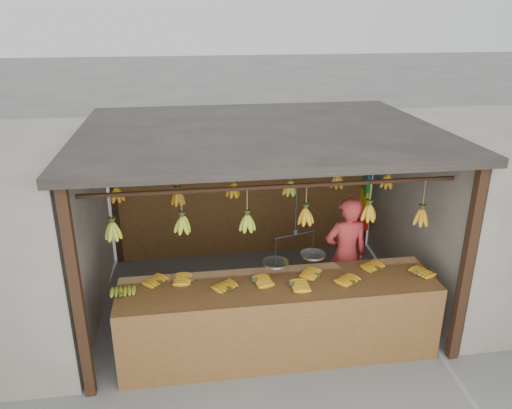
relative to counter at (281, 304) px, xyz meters
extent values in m
plane|color=#5B5B57|center=(-0.04, 1.23, -0.71)|extent=(80.00, 80.00, 0.00)
cube|color=black|center=(-2.04, -0.27, 0.44)|extent=(0.10, 0.10, 2.30)
cube|color=black|center=(1.96, -0.27, 0.44)|extent=(0.10, 0.10, 2.30)
cube|color=black|center=(-2.04, 2.73, 0.44)|extent=(0.10, 0.10, 2.30)
cube|color=black|center=(1.96, 2.73, 0.44)|extent=(0.10, 0.10, 2.30)
cube|color=black|center=(-0.04, 1.23, 1.64)|extent=(4.30, 3.30, 0.10)
cylinder|color=black|center=(-0.04, 0.23, 1.29)|extent=(4.00, 0.05, 0.05)
cylinder|color=black|center=(-0.04, 1.23, 1.29)|extent=(4.00, 0.05, 0.05)
cylinder|color=black|center=(-0.04, 2.23, 1.29)|extent=(4.00, 0.05, 0.05)
cube|color=brown|center=(-0.04, 2.73, 0.19)|extent=(4.00, 0.06, 1.80)
cube|color=brown|center=(0.00, 0.13, 0.15)|extent=(3.54, 0.79, 0.08)
cube|color=brown|center=(0.00, -0.27, -0.26)|extent=(3.54, 0.04, 0.90)
cube|color=black|center=(-1.67, -0.22, -0.30)|extent=(0.07, 0.07, 0.82)
cube|color=black|center=(1.68, -0.22, -0.30)|extent=(0.07, 0.07, 0.82)
cube|color=black|center=(-1.67, 0.47, -0.30)|extent=(0.07, 0.07, 0.82)
cube|color=black|center=(1.68, 0.47, -0.30)|extent=(0.07, 0.07, 0.82)
ellipsoid|color=#92A523|center=(-1.68, 0.08, 0.22)|extent=(0.19, 0.25, 0.06)
ellipsoid|color=#B37A13|center=(-1.29, 0.28, 0.22)|extent=(0.30, 0.29, 0.06)
ellipsoid|color=#B37A13|center=(-0.96, 0.31, 0.22)|extent=(0.27, 0.22, 0.06)
ellipsoid|color=#B37A13|center=(-0.55, 0.04, 0.22)|extent=(0.28, 0.30, 0.06)
ellipsoid|color=#B37A13|center=(-0.26, 0.14, 0.22)|extent=(0.26, 0.21, 0.06)
ellipsoid|color=#B37A13|center=(0.12, 0.00, 0.22)|extent=(0.24, 0.18, 0.06)
ellipsoid|color=#B37A13|center=(0.46, 0.19, 0.22)|extent=(0.30, 0.29, 0.06)
ellipsoid|color=#B37A13|center=(0.81, -0.03, 0.22)|extent=(0.28, 0.30, 0.06)
ellipsoid|color=#B37A13|center=(1.19, 0.23, 0.22)|extent=(0.27, 0.30, 0.06)
ellipsoid|color=#B37A13|center=(1.58, 0.04, 0.22)|extent=(0.30, 0.27, 0.06)
ellipsoid|color=#92A523|center=(-1.72, 0.20, 0.90)|extent=(0.16, 0.16, 0.28)
ellipsoid|color=#92A523|center=(-1.01, 0.26, 0.91)|extent=(0.16, 0.16, 0.28)
ellipsoid|color=#92A523|center=(-0.33, 0.22, 0.90)|extent=(0.16, 0.16, 0.28)
ellipsoid|color=#B37A13|center=(0.31, 0.27, 0.91)|extent=(0.16, 0.16, 0.28)
ellipsoid|color=#B37A13|center=(0.99, 0.18, 0.95)|extent=(0.16, 0.16, 0.28)
ellipsoid|color=#B37A13|center=(1.62, 0.19, 0.85)|extent=(0.16, 0.16, 0.28)
ellipsoid|color=#B37A13|center=(-1.79, 1.27, 0.92)|extent=(0.16, 0.16, 0.28)
ellipsoid|color=#B37A13|center=(-1.06, 1.23, 0.85)|extent=(0.16, 0.16, 0.28)
ellipsoid|color=#B37A13|center=(-0.38, 1.27, 0.90)|extent=(0.16, 0.16, 0.28)
ellipsoid|color=#92A523|center=(0.34, 1.22, 0.90)|extent=(0.16, 0.16, 0.28)
ellipsoid|color=#B37A13|center=(0.98, 1.27, 0.95)|extent=(0.16, 0.16, 0.28)
ellipsoid|color=#B37A13|center=(1.63, 1.21, 0.94)|extent=(0.16, 0.16, 0.28)
ellipsoid|color=#B37A13|center=(-1.76, 2.27, 0.93)|extent=(0.16, 0.16, 0.28)
ellipsoid|color=#92A523|center=(-1.06, 2.27, 0.88)|extent=(0.16, 0.16, 0.28)
ellipsoid|color=#B37A13|center=(-0.36, 2.21, 0.87)|extent=(0.16, 0.16, 0.28)
ellipsoid|color=#B37A13|center=(0.28, 2.25, 0.92)|extent=(0.16, 0.16, 0.28)
ellipsoid|color=#B37A13|center=(1.02, 2.18, 0.90)|extent=(0.16, 0.16, 0.28)
ellipsoid|color=#92A523|center=(1.61, 2.19, 0.92)|extent=(0.16, 0.16, 0.28)
cylinder|color=black|center=(0.19, 0.23, 1.01)|extent=(0.02, 0.02, 0.56)
cylinder|color=black|center=(0.19, 0.23, 0.72)|extent=(0.50, 0.16, 0.02)
cylinder|color=silver|center=(-0.03, 0.16, 0.42)|extent=(0.27, 0.27, 0.02)
cylinder|color=silver|center=(0.42, 0.29, 0.42)|extent=(0.27, 0.27, 0.02)
imported|color=#BF3333|center=(1.03, 0.90, 0.07)|extent=(0.59, 0.40, 1.57)
cube|color=#1426BF|center=(1.90, 2.58, 0.71)|extent=(0.08, 0.26, 0.34)
cube|color=#199926|center=(1.90, 2.58, 0.42)|extent=(0.08, 0.26, 0.34)
cube|color=yellow|center=(1.90, 2.58, 0.15)|extent=(0.08, 0.26, 0.34)
cube|color=red|center=(1.90, 2.58, -0.16)|extent=(0.08, 0.26, 0.34)
camera|label=1|loc=(-0.96, -4.60, 3.00)|focal=35.00mm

